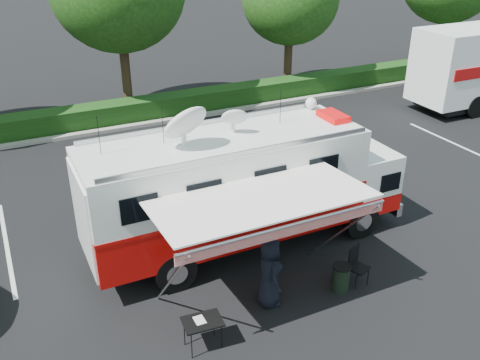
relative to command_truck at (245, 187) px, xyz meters
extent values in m
plane|color=black|center=(0.08, 0.00, -1.92)|extent=(120.00, 120.00, 0.00)
cube|color=#9E998E|center=(4.08, 11.00, -1.85)|extent=(60.00, 0.35, 0.15)
cube|color=black|center=(4.08, 11.90, -1.42)|extent=(60.00, 1.20, 1.00)
cylinder|color=black|center=(0.08, 13.00, 0.48)|extent=(0.44, 0.44, 4.80)
cylinder|color=black|center=(9.08, 13.00, 0.08)|extent=(0.44, 0.44, 4.00)
cylinder|color=black|center=(20.08, 13.00, 0.28)|extent=(0.44, 0.44, 4.40)
cube|color=silver|center=(-6.42, 3.00, -1.92)|extent=(0.12, 5.50, 0.01)
cube|color=silver|center=(-0.42, 3.00, -1.92)|extent=(0.12, 5.50, 0.01)
cube|color=silver|center=(5.58, 3.00, -1.92)|extent=(0.12, 5.50, 0.01)
cube|color=silver|center=(11.58, 3.00, -1.92)|extent=(0.12, 5.50, 0.01)
cube|color=black|center=(0.08, 0.00, -1.36)|extent=(8.77, 1.43, 0.31)
cylinder|color=black|center=(3.34, -1.12, -1.36)|extent=(1.12, 0.33, 1.12)
cylinder|color=black|center=(3.34, 1.12, -1.36)|extent=(1.12, 0.33, 1.12)
cylinder|color=black|center=(-2.57, -1.12, -1.36)|extent=(1.12, 0.33, 1.12)
cylinder|color=black|center=(-2.57, 1.12, -1.36)|extent=(1.12, 0.33, 1.12)
cube|color=silver|center=(4.72, 0.00, -1.31)|extent=(0.20, 2.55, 0.41)
cube|color=white|center=(3.96, 0.00, -0.34)|extent=(1.43, 2.55, 1.73)
cube|color=#BD0A07|center=(3.96, 0.00, -0.95)|extent=(1.45, 2.57, 0.56)
cube|color=black|center=(4.62, 0.00, -0.03)|extent=(0.12, 2.25, 0.71)
cube|color=#BD0A07|center=(-0.63, 0.00, -0.59)|extent=(7.75, 2.55, 1.22)
cube|color=#BD0A07|center=(-0.63, 0.00, 0.02)|extent=(7.77, 2.57, 0.10)
cube|color=white|center=(-0.63, 0.00, 0.78)|extent=(7.75, 2.55, 1.43)
cube|color=silver|center=(-0.63, 0.00, 1.54)|extent=(7.75, 2.55, 0.08)
cube|color=#CC0505|center=(2.83, 0.00, 1.68)|extent=(0.56, 0.97, 0.16)
sphere|color=white|center=(2.73, 1.02, 1.78)|extent=(0.35, 0.35, 0.35)
ellipsoid|color=silver|center=(-1.75, -0.15, 2.26)|extent=(1.22, 1.22, 0.37)
ellipsoid|color=silver|center=(-0.22, 0.20, 2.06)|extent=(0.71, 0.71, 0.20)
cylinder|color=black|center=(-3.79, 0.41, 2.06)|extent=(0.02, 0.02, 1.02)
cylinder|color=black|center=(-2.16, 0.41, 2.06)|extent=(0.02, 0.02, 1.02)
cylinder|color=black|center=(1.30, 0.41, 2.06)|extent=(0.02, 0.02, 1.02)
cube|color=white|center=(-0.84, -2.50, 1.04)|extent=(5.10, 2.44, 0.21)
cube|color=red|center=(-0.84, -3.70, 0.85)|extent=(5.10, 0.04, 0.29)
cylinder|color=#B2B2B7|center=(-0.84, -3.72, 0.98)|extent=(5.10, 0.07, 0.07)
cylinder|color=#B2B2B7|center=(-3.14, -2.57, -0.47)|extent=(0.05, 2.63, 2.94)
cylinder|color=#B2B2B7|center=(1.46, -2.57, -0.47)|extent=(0.05, 2.63, 2.94)
imported|color=black|center=(-0.65, -2.67, -1.92)|extent=(0.74, 1.01, 1.89)
cube|color=black|center=(-2.72, -3.36, -1.20)|extent=(0.93, 0.70, 0.04)
cylinder|color=black|center=(-3.09, -3.59, -1.56)|extent=(0.02, 0.02, 0.72)
cylinder|color=black|center=(-3.09, -3.14, -1.56)|extent=(0.02, 0.02, 0.72)
cylinder|color=black|center=(-2.36, -3.59, -1.56)|extent=(0.02, 0.02, 0.72)
cylinder|color=black|center=(-2.36, -3.14, -1.56)|extent=(0.02, 0.02, 0.72)
cube|color=silver|center=(-2.77, -3.31, -1.17)|extent=(0.23, 0.31, 0.01)
cube|color=black|center=(1.85, -2.99, -1.44)|extent=(0.64, 0.64, 0.04)
cube|color=black|center=(1.85, -2.75, -1.17)|extent=(0.46, 0.23, 0.54)
cylinder|color=black|center=(1.66, -3.18, -1.68)|extent=(0.02, 0.02, 0.48)
cylinder|color=black|center=(1.66, -2.80, -1.68)|extent=(0.02, 0.02, 0.48)
cylinder|color=black|center=(2.05, -3.18, -1.68)|extent=(0.02, 0.02, 0.48)
cylinder|color=black|center=(2.05, -2.80, -1.68)|extent=(0.02, 0.02, 0.48)
cylinder|color=black|center=(1.29, -3.01, -1.57)|extent=(0.45, 0.45, 0.70)
cylinder|color=black|center=(1.29, -3.01, -1.20)|extent=(0.49, 0.49, 0.04)
cylinder|color=black|center=(14.92, 5.14, -1.38)|extent=(1.09, 0.33, 1.09)
cylinder|color=black|center=(14.92, 7.53, -1.38)|extent=(1.09, 0.33, 1.09)
cylinder|color=black|center=(16.22, 7.53, -1.38)|extent=(1.09, 0.33, 1.09)
camera|label=1|loc=(-6.00, -12.02, 6.91)|focal=40.00mm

